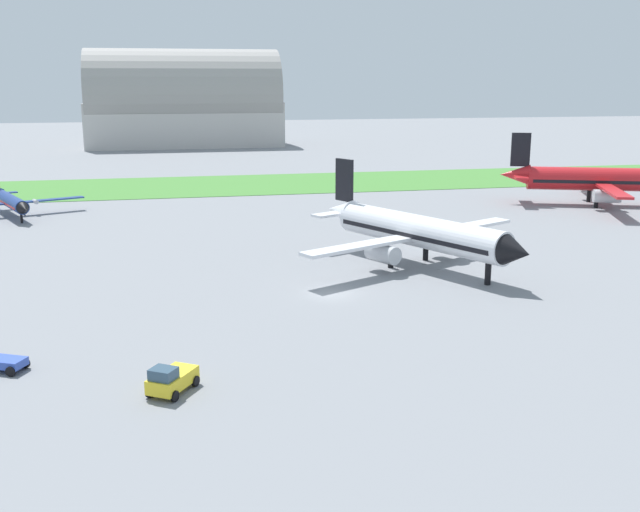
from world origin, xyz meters
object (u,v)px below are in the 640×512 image
at_px(airplane_midfield_jet, 416,231).
at_px(pushback_tug_near_gate, 171,379).
at_px(airplane_taxiing_turboprop, 10,201).
at_px(baggage_cart_midfield, 7,363).
at_px(airplane_parked_jet_far, 601,180).

height_order(airplane_midfield_jet, pushback_tug_near_gate, airplane_midfield_jet).
relative_size(airplane_midfield_jet, pushback_tug_near_gate, 6.81).
bearing_deg(airplane_taxiing_turboprop, pushback_tug_near_gate, -5.14).
distance_m(pushback_tug_near_gate, baggage_cart_midfield, 12.41).
relative_size(pushback_tug_near_gate, baggage_cart_midfield, 1.37).
height_order(pushback_tug_near_gate, baggage_cart_midfield, pushback_tug_near_gate).
bearing_deg(baggage_cart_midfield, airplane_taxiing_turboprop, -53.60).
bearing_deg(airplane_parked_jet_far, baggage_cart_midfield, -125.32).
distance_m(airplane_taxiing_turboprop, pushback_tug_near_gate, 71.55).
bearing_deg(airplane_parked_jet_far, airplane_midfield_jet, -122.61).
bearing_deg(airplane_parked_jet_far, airplane_taxiing_turboprop, -165.23).
distance_m(airplane_midfield_jet, baggage_cart_midfield, 43.20).
bearing_deg(airplane_taxiing_turboprop, airplane_midfield_jet, 27.33).
height_order(airplane_midfield_jet, airplane_parked_jet_far, airplane_parked_jet_far).
relative_size(airplane_taxiing_turboprop, pushback_tug_near_gate, 4.98).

